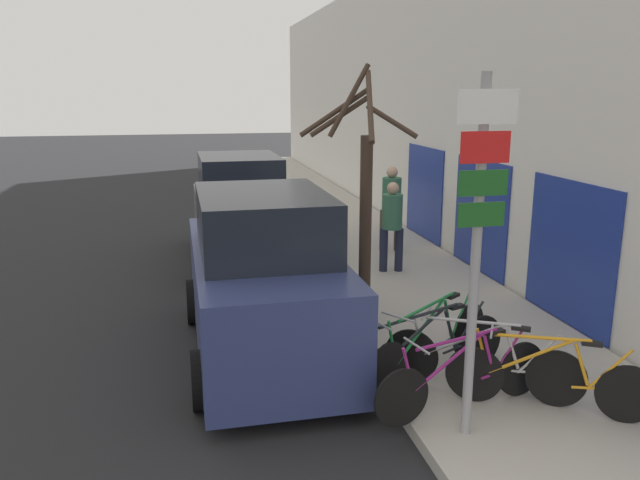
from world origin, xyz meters
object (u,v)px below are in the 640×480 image
Objects in this scene: pedestrian_far at (391,202)px; bicycle_2 at (481,362)px; bicycle_3 at (426,353)px; signpost at (478,238)px; bicycle_1 at (464,378)px; pedestrian_near at (392,220)px; bicycle_0 at (549,379)px; parked_car_1 at (240,213)px; street_tree at (363,198)px; parked_car_0 at (263,281)px; bicycle_4 at (431,345)px.

bicycle_2 is at bearing 95.49° from pedestrian_far.
signpost is at bearing 160.17° from bicycle_3.
bicycle_1 is at bearing 166.77° from bicycle_2.
signpost reaches higher than pedestrian_near.
bicycle_0 is (1.02, 0.22, -1.62)m from signpost.
parked_car_1 is 1.13× the size of street_tree.
bicycle_0 is 6.95m from pedestrian_far.
bicycle_1 is at bearing 105.73° from bicycle_0.
signpost is 3.35m from parked_car_0.
bicycle_0 is 5.43m from pedestrian_near.
parked_car_0 reaches higher than pedestrian_near.
parked_car_1 is at bearing 151.41° from pedestrian_near.
pedestrian_far is (0.58, 6.90, 0.66)m from bicycle_0.
bicycle_1 is 2.94m from parked_car_0.
pedestrian_near is 0.46× the size of street_tree.
signpost is 1.86m from bicycle_2.
bicycle_1 is at bearing 175.68° from bicycle_3.
pedestrian_near is at bearing -37.70° from parked_car_1.
bicycle_3 is 6.74m from parked_car_1.
bicycle_4 is 0.54× the size of street_tree.
bicycle_1 is (-0.85, 0.22, 0.00)m from bicycle_0.
parked_car_1 reaches higher than bicycle_4.
bicycle_0 is 7.83m from parked_car_1.
bicycle_4 is at bearing 71.56° from bicycle_0.
pedestrian_far reaches higher than bicycle_2.
parked_car_0 is at bearing 26.39° from bicycle_1.
bicycle_1 is 1.26× the size of pedestrian_near.
pedestrian_near is 1.58m from pedestrian_far.
signpost is 7.84m from parked_car_1.
signpost reaches higher than parked_car_1.
signpost is 1.69m from bicycle_1.
street_tree is at bearing 27.65° from parked_car_0.
signpost is at bearing 139.85° from bicycle_4.
parked_car_0 is at bearing 25.04° from bicycle_3.
signpost reaches higher than bicycle_4.
signpost reaches higher than bicycle_3.
pedestrian_far is at bearing -9.63° from parked_car_1.
parked_car_0 is 1.19× the size of street_tree.
bicycle_4 is at bearing -9.62° from bicycle_1.
bicycle_2 is 0.92× the size of bicycle_4.
bicycle_3 is at bearing -44.97° from parked_car_0.
street_tree is (-0.23, 3.10, 1.40)m from bicycle_1.
bicycle_3 reaches higher than bicycle_1.
signpost is 1.86× the size of bicycle_0.
street_tree reaches higher than bicycle_4.
bicycle_0 is 3.68m from parked_car_0.
bicycle_3 is at bearing -88.74° from street_tree.
bicycle_4 is 6.10m from pedestrian_far.
parked_car_1 is at bearing 0.40° from bicycle_1.
bicycle_0 is 0.73m from bicycle_2.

